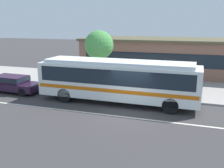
# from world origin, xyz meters

# --- Properties ---
(ground_plane) EXTENTS (120.00, 120.00, 0.00)m
(ground_plane) POSITION_xyz_m (0.00, 0.00, 0.00)
(ground_plane) COLOR #383638
(sidewalk_slab) EXTENTS (60.00, 8.00, 0.12)m
(sidewalk_slab) POSITION_xyz_m (0.00, 7.08, 0.06)
(sidewalk_slab) COLOR #9C9690
(sidewalk_slab) RESTS_ON ground_plane
(lane_stripe_center) EXTENTS (56.00, 0.16, 0.01)m
(lane_stripe_center) POSITION_xyz_m (0.00, -0.80, 0.00)
(lane_stripe_center) COLOR silver
(lane_stripe_center) RESTS_ON ground_plane
(transit_bus) EXTENTS (10.91, 2.57, 2.93)m
(transit_bus) POSITION_xyz_m (-1.19, 1.73, 1.70)
(transit_bus) COLOR white
(transit_bus) RESTS_ON ground_plane
(sedan_behind_bus) EXTENTS (4.71, 2.02, 1.29)m
(sedan_behind_bus) POSITION_xyz_m (-9.98, 1.85, 0.72)
(sedan_behind_bus) COLOR black
(sedan_behind_bus) RESTS_ON ground_plane
(pedestrian_waiting_near_sign) EXTENTS (0.47, 0.47, 1.69)m
(pedestrian_waiting_near_sign) POSITION_xyz_m (2.78, 4.18, 1.11)
(pedestrian_waiting_near_sign) COLOR #2E383E
(pedestrian_waiting_near_sign) RESTS_ON sidewalk_slab
(bus_stop_sign) EXTENTS (0.16, 0.43, 2.66)m
(bus_stop_sign) POSITION_xyz_m (2.54, 3.58, 1.82)
(bus_stop_sign) COLOR gray
(bus_stop_sign) RESTS_ON sidewalk_slab
(street_tree_near_stop) EXTENTS (2.44, 2.44, 4.64)m
(street_tree_near_stop) POSITION_xyz_m (-4.07, 5.79, 3.52)
(street_tree_near_stop) COLOR brown
(street_tree_near_stop) RESTS_ON sidewalk_slab
(station_building) EXTENTS (20.41, 6.54, 3.76)m
(station_building) POSITION_xyz_m (2.12, 12.99, 1.89)
(station_building) COLOR #845B4B
(station_building) RESTS_ON ground_plane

